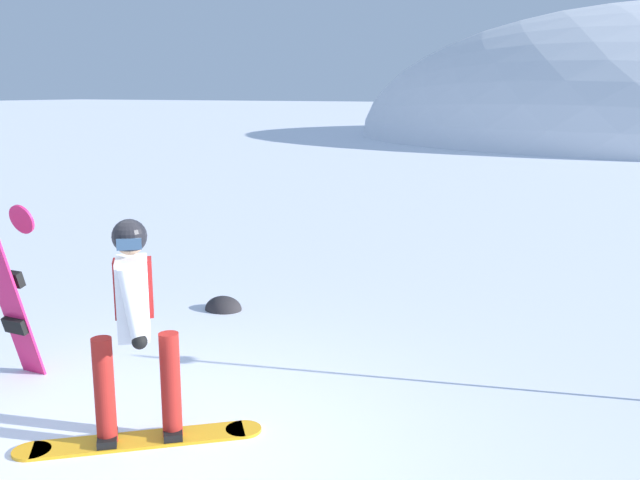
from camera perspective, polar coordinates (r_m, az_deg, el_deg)
The scene contains 4 objects.
ground_plane at distance 5.62m, azimuth -15.55°, elevation -16.27°, with size 300.00×300.00×0.00m, color white.
snowboarder_main at distance 5.46m, azimuth -14.57°, elevation -6.56°, with size 1.48×1.27×1.71m.
spare_snowboard at distance 7.02m, azimuth -23.32°, elevation -3.94°, with size 0.28×0.46×1.61m.
rock_mid at distance 8.79m, azimuth -7.71°, elevation -5.51°, with size 0.47×0.40×0.33m.
Camera 1 is at (3.43, -3.60, 2.61)m, focal length 40.13 mm.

